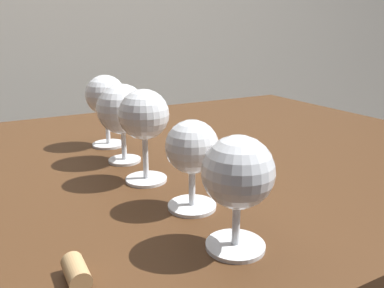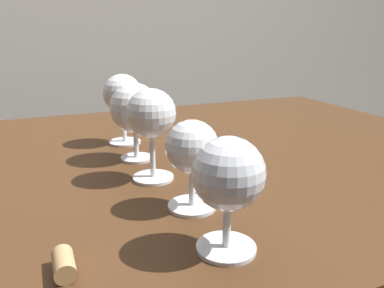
{
  "view_description": "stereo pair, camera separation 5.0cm",
  "coord_description": "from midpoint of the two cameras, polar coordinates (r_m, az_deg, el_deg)",
  "views": [
    {
      "loc": [
        -0.23,
        -0.65,
        0.97
      ],
      "look_at": [
        0.01,
        -0.23,
        0.82
      ],
      "focal_mm": 35.82,
      "sensor_mm": 36.0,
      "label": 1
    },
    {
      "loc": [
        -0.18,
        -0.67,
        0.97
      ],
      "look_at": [
        0.01,
        -0.23,
        0.82
      ],
      "focal_mm": 35.82,
      "sensor_mm": 36.0,
      "label": 2
    }
  ],
  "objects": [
    {
      "name": "wine_glass_cabernet",
      "position": [
        0.41,
        8.99,
        -4.98
      ],
      "size": [
        0.08,
        0.08,
        0.13
      ],
      "color": "white",
      "rests_on": "dining_table"
    },
    {
      "name": "cork",
      "position": [
        0.41,
        -15.17,
        -16.99
      ],
      "size": [
        0.02,
        0.04,
        0.02
      ],
      "primitive_type": "cylinder",
      "rotation": [
        1.57,
        0.0,
        0.0
      ],
      "color": "tan",
      "rests_on": "dining_table"
    },
    {
      "name": "wine_glass_amber",
      "position": [
        0.81,
        -8.57,
        7.18
      ],
      "size": [
        0.08,
        0.08,
        0.15
      ],
      "color": "white",
      "rests_on": "dining_table"
    },
    {
      "name": "wine_glass_pinot",
      "position": [
        0.7,
        -6.53,
        5.11
      ],
      "size": [
        0.09,
        0.09,
        0.14
      ],
      "color": "white",
      "rests_on": "dining_table"
    },
    {
      "name": "wine_glass_port",
      "position": [
        0.6,
        -3.71,
        4.03
      ],
      "size": [
        0.08,
        0.08,
        0.15
      ],
      "color": "white",
      "rests_on": "dining_table"
    },
    {
      "name": "dining_table",
      "position": [
        0.76,
        -5.19,
        -7.98
      ],
      "size": [
        1.43,
        0.91,
        0.73
      ],
      "color": "#472B16",
      "rests_on": "ground_plane"
    },
    {
      "name": "wine_glass_chardonnay",
      "position": [
        0.51,
        2.85,
        -0.96
      ],
      "size": [
        0.07,
        0.07,
        0.12
      ],
      "color": "white",
      "rests_on": "dining_table"
    }
  ]
}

